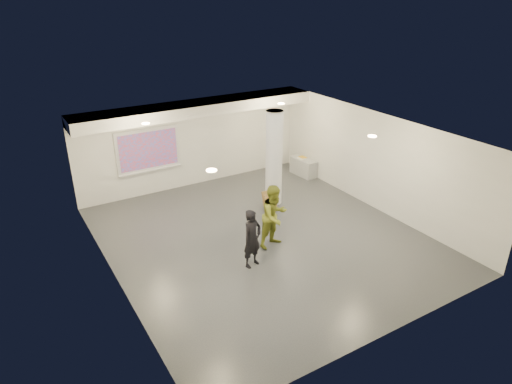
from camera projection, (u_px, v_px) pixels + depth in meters
floor at (264, 238)px, 12.58m from camera, size 8.00×9.00×0.01m
ceiling at (264, 134)px, 11.34m from camera, size 8.00×9.00×0.01m
wall_back at (193, 143)px, 15.47m from camera, size 8.00×0.01×3.00m
wall_front at (393, 273)px, 8.46m from camera, size 8.00×0.01×3.00m
wall_left at (111, 227)px, 10.07m from camera, size 0.01×9.00×3.00m
wall_right at (375, 161)px, 13.85m from camera, size 0.01×9.00×3.00m
soffit_band at (198, 108)px, 14.49m from camera, size 8.00×1.10×0.36m
downlight_nw at (146, 123)px, 12.26m from camera, size 0.22×0.22×0.02m
downlight_ne at (281, 104)px, 14.34m from camera, size 0.22×0.22×0.02m
downlight_sw at (211, 170)px, 9.14m from camera, size 0.22×0.22×0.02m
downlight_se at (372, 136)px, 11.22m from camera, size 0.22×0.22×0.02m
column at (274, 158)px, 14.07m from camera, size 0.52×0.52×3.00m
projection_screen at (148, 150)px, 14.66m from camera, size 2.10×0.13×1.42m
credenza at (303, 167)px, 16.69m from camera, size 0.52×1.09×0.62m
papers_stack at (301, 158)px, 16.60m from camera, size 0.25×0.31×0.02m
postit_pad at (303, 157)px, 16.69m from camera, size 0.21×0.28×0.03m
cardboard_back at (271, 201)px, 14.13m from camera, size 0.52×0.29×0.54m
cardboard_front at (269, 198)px, 14.42m from camera, size 0.46×0.20×0.49m
woman at (252, 239)px, 11.08m from camera, size 0.63×0.50×1.51m
man at (274, 216)px, 11.92m from camera, size 0.96×0.83×1.72m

